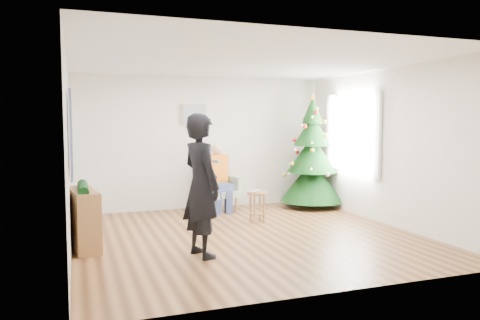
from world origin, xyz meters
name	(u,v)px	position (x,y,z in m)	size (l,w,h in m)	color
floor	(247,236)	(0.00, 0.00, 0.00)	(5.00, 5.00, 0.00)	brown
ceiling	(247,61)	(0.00, 0.00, 2.60)	(5.00, 5.00, 0.00)	white
wall_back	(203,143)	(0.00, 2.50, 1.30)	(5.00, 5.00, 0.00)	silver
wall_front	(336,164)	(0.00, -2.50, 1.30)	(5.00, 5.00, 0.00)	silver
wall_left	(68,154)	(-2.50, 0.00, 1.30)	(5.00, 5.00, 0.00)	silver
wall_right	(388,147)	(2.50, 0.00, 1.30)	(5.00, 5.00, 0.00)	silver
window_panel	(353,133)	(2.47, 1.00, 1.50)	(0.04, 1.30, 1.40)	white
curtains	(351,133)	(2.44, 1.00, 1.50)	(0.05, 1.75, 1.50)	white
christmas_tree	(312,156)	(2.07, 1.83, 1.03)	(1.26, 1.26, 2.29)	#3F2816
stool	(257,207)	(0.49, 0.81, 0.27)	(0.35, 0.35, 0.53)	brown
laptop	(257,191)	(0.49, 0.81, 0.54)	(0.29, 0.19, 0.02)	silver
armchair	(217,192)	(0.15, 2.06, 0.36)	(0.85, 0.81, 0.99)	gray
seated_person	(219,177)	(0.16, 2.01, 0.66)	(0.47, 0.63, 1.30)	navy
standing_man	(201,185)	(-0.92, -0.79, 0.91)	(0.66, 0.44, 1.82)	black
game_controller	(217,161)	(-0.72, -0.82, 1.22)	(0.04, 0.13, 0.04)	white
console	(84,219)	(-2.33, 0.12, 0.40)	(0.30, 1.00, 0.80)	brown
garland	(83,188)	(-2.33, 0.12, 0.82)	(0.14, 0.14, 0.90)	black
tapestry	(71,134)	(-2.46, 0.30, 1.55)	(0.03, 1.50, 1.15)	black
framed_picture	(194,115)	(-0.20, 2.46, 1.85)	(0.52, 0.05, 0.42)	tan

